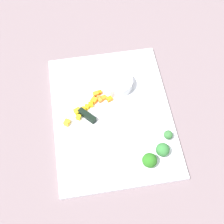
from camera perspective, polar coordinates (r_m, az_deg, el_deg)
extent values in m
plane|color=slate|center=(0.95, 0.00, -0.65)|extent=(4.00, 4.00, 0.00)
cube|color=white|center=(0.94, 0.00, -0.48)|extent=(0.45, 0.34, 0.01)
cylinder|color=#B6B8BB|center=(0.97, 1.22, 5.17)|extent=(0.09, 0.09, 0.03)
cube|color=silver|center=(0.89, 4.25, -7.03)|extent=(0.12, 0.11, 0.00)
cube|color=black|center=(0.93, -4.50, -0.56)|extent=(0.05, 0.05, 0.02)
cube|color=orange|center=(0.96, -2.93, 3.24)|extent=(0.02, 0.02, 0.01)
cube|color=orange|center=(0.96, -1.48, 2.57)|extent=(0.02, 0.02, 0.01)
cube|color=orange|center=(0.95, -3.24, 2.12)|extent=(0.02, 0.02, 0.01)
cube|color=orange|center=(0.95, -2.18, 2.11)|extent=(0.02, 0.02, 0.01)
cube|color=orange|center=(0.96, -2.45, 2.68)|extent=(0.01, 0.01, 0.01)
cube|color=orange|center=(0.95, -0.67, 2.30)|extent=(0.02, 0.02, 0.01)
cube|color=orange|center=(0.97, -2.19, 3.53)|extent=(0.01, 0.01, 0.01)
cube|color=yellow|center=(0.93, -6.06, -0.78)|extent=(0.02, 0.02, 0.01)
cube|color=yellow|center=(0.95, -3.84, 1.33)|extent=(0.02, 0.02, 0.01)
cube|color=yellow|center=(0.94, -6.19, 0.15)|extent=(0.02, 0.02, 0.02)
cube|color=yellow|center=(0.94, -4.54, 0.93)|extent=(0.02, 0.02, 0.01)
cube|color=yellow|center=(0.92, -8.10, -1.87)|extent=(0.02, 0.02, 0.02)
cube|color=yellow|center=(0.94, -5.26, 0.35)|extent=(0.02, 0.02, 0.01)
cylinder|color=#94AD5A|center=(0.89, 8.93, -7.06)|extent=(0.01, 0.01, 0.01)
sphere|color=#317134|center=(0.88, 9.07, -6.68)|extent=(0.04, 0.04, 0.04)
cylinder|color=#8DB05C|center=(0.91, 9.93, -4.36)|extent=(0.01, 0.01, 0.01)
sphere|color=#346C34|center=(0.90, 10.04, -4.04)|extent=(0.03, 0.03, 0.03)
cylinder|color=#83C167|center=(0.87, 6.64, -8.96)|extent=(0.01, 0.01, 0.01)
sphere|color=#286B1D|center=(0.86, 6.75, -8.59)|extent=(0.04, 0.04, 0.04)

